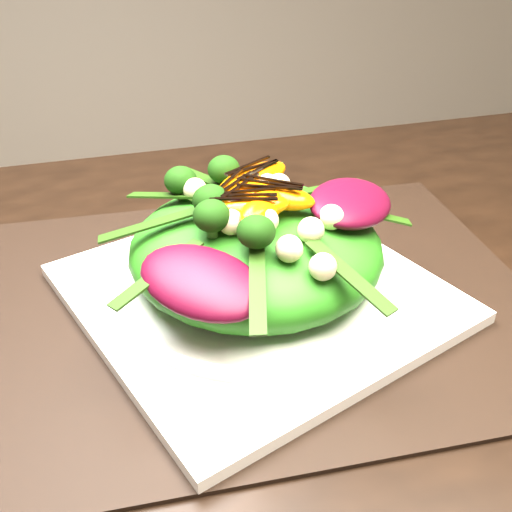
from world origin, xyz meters
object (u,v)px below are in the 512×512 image
object	(u,v)px
salad_bowl	(256,280)
orange_segment	(231,196)
placemat	(256,300)
dining_table	(453,363)
lettuce_mound	(256,248)
plate_base	(256,293)

from	to	relation	value
salad_bowl	orange_segment	bearing A→B (deg)	143.03
placemat	orange_segment	size ratio (longest dim) A/B	6.79
salad_bowl	orange_segment	size ratio (longest dim) A/B	3.27
dining_table	salad_bowl	xyz separation A→B (m)	(-0.14, 0.10, 0.04)
dining_table	salad_bowl	size ratio (longest dim) A/B	7.01
dining_table	lettuce_mound	size ratio (longest dim) A/B	7.80
dining_table	orange_segment	distance (m)	0.22
lettuce_mound	plate_base	bearing A→B (deg)	0.00
placemat	plate_base	size ratio (longest dim) A/B	1.72
plate_base	orange_segment	bearing A→B (deg)	143.03
dining_table	salad_bowl	world-z (taller)	dining_table
placemat	plate_base	xyz separation A→B (m)	(0.00, 0.00, 0.01)
dining_table	orange_segment	bearing A→B (deg)	144.59
dining_table	salad_bowl	bearing A→B (deg)	144.79
lettuce_mound	orange_segment	xyz separation A→B (m)	(-0.02, 0.01, 0.04)
orange_segment	salad_bowl	bearing A→B (deg)	-36.97
placemat	salad_bowl	world-z (taller)	salad_bowl
placemat	dining_table	bearing A→B (deg)	-35.21
dining_table	salad_bowl	distance (m)	0.17
placemat	salad_bowl	bearing A→B (deg)	-135.00
placemat	lettuce_mound	size ratio (longest dim) A/B	2.31
salad_bowl	orange_segment	distance (m)	0.08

